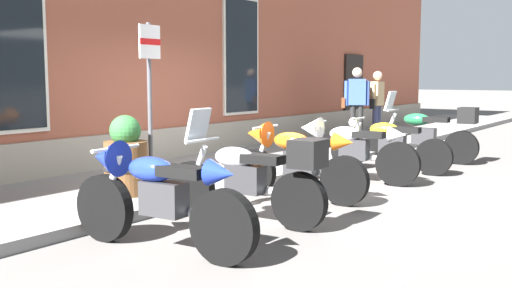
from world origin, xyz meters
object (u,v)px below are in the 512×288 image
Objects in this scene: motorcycle_orange_sport at (293,158)px; motorcycle_green_touring at (427,133)px; motorcycle_silver_touring at (250,176)px; pedestrian_blue_top at (356,100)px; motorcycle_blue_sport at (154,193)px; motorcycle_yellow_naked at (388,145)px; parking_sign at (150,82)px; motorcycle_white_sport at (346,147)px; pedestrian_tan_coat at (377,101)px; barrel_planter at (126,160)px.

motorcycle_green_touring is (4.52, -0.26, 0.00)m from motorcycle_orange_sport.
motorcycle_green_touring is at bearing 0.48° from motorcycle_silver_touring.
motorcycle_orange_sport is 0.93× the size of motorcycle_green_touring.
pedestrian_blue_top is (5.96, 1.98, 0.55)m from motorcycle_orange_sport.
motorcycle_blue_sport is 0.99× the size of motorcycle_yellow_naked.
parking_sign reaches higher than motorcycle_orange_sport.
motorcycle_green_touring reaches higher than motorcycle_silver_touring.
motorcycle_white_sport is 3.32m from parking_sign.
motorcycle_white_sport is 1.31× the size of pedestrian_tan_coat.
pedestrian_tan_coat is at bearing 26.85° from motorcycle_yellow_naked.
pedestrian_blue_top reaches higher than motorcycle_white_sport.
motorcycle_silver_touring is 8.39m from pedestrian_tan_coat.
barrel_planter is (1.24, 1.77, 0.02)m from motorcycle_blue_sport.
motorcycle_yellow_naked is at bearing -145.22° from pedestrian_blue_top.
motorcycle_white_sport is 4.77m from pedestrian_blue_top.
motorcycle_silver_touring is 1.42m from motorcycle_orange_sport.
pedestrian_blue_top is at bearing 57.11° from motorcycle_green_touring.
motorcycle_silver_touring is 0.97× the size of motorcycle_green_touring.
pedestrian_tan_coat reaches higher than motorcycle_green_touring.
motorcycle_blue_sport is 9.03m from pedestrian_blue_top.
parking_sign is (-7.85, -0.26, 0.52)m from pedestrian_tan_coat.
pedestrian_tan_coat reaches higher than motorcycle_blue_sport.
pedestrian_tan_coat is (2.20, 2.05, 0.49)m from motorcycle_green_touring.
motorcycle_green_touring is (1.57, -0.14, 0.10)m from motorcycle_yellow_naked.
motorcycle_orange_sport is at bearing 176.75° from motorcycle_green_touring.
pedestrian_tan_coat is (9.51, 1.99, 0.50)m from motorcycle_blue_sport.
motorcycle_green_touring is 2.11× the size of barrel_planter.
motorcycle_blue_sport is 1.01× the size of motorcycle_silver_touring.
motorcycle_silver_touring is at bearing -165.49° from pedestrian_tan_coat.
motorcycle_yellow_naked is 1.24× the size of pedestrian_blue_top.
motorcycle_silver_touring reaches higher than barrel_planter.
motorcycle_green_touring is 1.31× the size of pedestrian_tan_coat.
pedestrian_blue_top reaches higher than motorcycle_blue_sport.
motorcycle_blue_sport is 0.96× the size of parking_sign.
motorcycle_green_touring is at bearing -5.77° from motorcycle_white_sport.
motorcycle_yellow_naked is at bearing -2.33° from motorcycle_orange_sport.
barrel_planter is at bearing -178.50° from pedestrian_tan_coat.
pedestrian_blue_top is 1.05× the size of pedestrian_tan_coat.
motorcycle_blue_sport is at bearing -166.06° from pedestrian_blue_top.
motorcycle_orange_sport is (1.38, 0.31, 0.03)m from motorcycle_silver_touring.
motorcycle_silver_touring is 1.05× the size of motorcycle_orange_sport.
barrel_planter is at bearing 94.71° from motorcycle_silver_touring.
pedestrian_tan_coat reaches higher than motorcycle_yellow_naked.
motorcycle_white_sport is 3.54m from barrel_planter.
motorcycle_white_sport is at bearing -160.89° from pedestrian_tan_coat.
motorcycle_silver_touring is 1.22× the size of pedestrian_blue_top.
motorcycle_orange_sport is at bearing -53.63° from parking_sign.
pedestrian_tan_coat is at bearing 42.93° from motorcycle_green_touring.
barrel_planter is at bearing 134.33° from motorcycle_orange_sport.
parking_sign reaches higher than motorcycle_green_touring.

